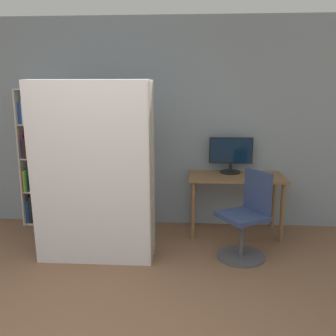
{
  "coord_description": "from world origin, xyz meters",
  "views": [
    {
      "loc": [
        0.8,
        -1.97,
        1.82
      ],
      "look_at": [
        0.57,
        1.6,
        1.05
      ],
      "focal_mm": 40.0,
      "sensor_mm": 36.0,
      "label": 1
    }
  ],
  "objects": [
    {
      "name": "mattress_far",
      "position": [
        -0.21,
        1.94,
        0.95
      ],
      "size": [
        1.22,
        0.26,
        1.9
      ],
      "color": "silver",
      "rests_on": "ground"
    },
    {
      "name": "office_chair",
      "position": [
        1.39,
        1.9,
        0.39
      ],
      "size": [
        0.61,
        0.61,
        0.95
      ],
      "color": "#4C4C51",
      "rests_on": "ground"
    },
    {
      "name": "mattress_near",
      "position": [
        -0.21,
        1.66,
        0.95
      ],
      "size": [
        1.22,
        0.27,
        1.9
      ],
      "color": "silver",
      "rests_on": "ground"
    },
    {
      "name": "monitor",
      "position": [
        1.29,
        2.76,
        1.0
      ],
      "size": [
        0.55,
        0.26,
        0.46
      ],
      "color": "black",
      "rests_on": "desk"
    },
    {
      "name": "wall_back",
      "position": [
        0.0,
        2.93,
        1.35
      ],
      "size": [
        8.0,
        0.06,
        2.7
      ],
      "color": "gray",
      "rests_on": "ground"
    },
    {
      "name": "desk",
      "position": [
        1.35,
        2.6,
        0.64
      ],
      "size": [
        1.18,
        0.6,
        0.75
      ],
      "color": "brown",
      "rests_on": "ground"
    },
    {
      "name": "bookshelf",
      "position": [
        -1.18,
        2.81,
        0.85
      ],
      "size": [
        0.69,
        0.25,
        1.81
      ],
      "color": "beige",
      "rests_on": "ground"
    }
  ]
}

